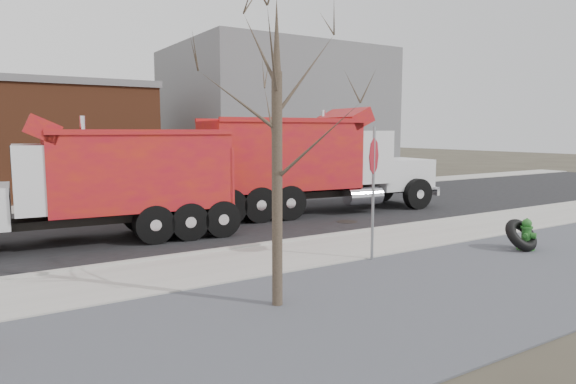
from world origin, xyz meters
TOP-DOWN VIEW (x-y plane):
  - ground at (0.00, 0.00)m, footprint 120.00×120.00m
  - gravel_verge at (0.00, -3.50)m, footprint 60.00×5.00m
  - sidewalk at (0.00, 0.25)m, footprint 60.00×2.50m
  - curb at (0.00, 1.55)m, footprint 60.00×0.15m
  - road at (0.00, 6.30)m, footprint 60.00×9.40m
  - far_sidewalk at (0.00, 12.00)m, footprint 60.00×2.00m
  - building_grey at (9.00, 18.00)m, footprint 12.00×10.00m
  - bare_tree at (-3.20, -2.60)m, footprint 3.20×3.20m
  - fire_hydrant at (4.30, -2.40)m, footprint 0.46×0.46m
  - truck_tire at (4.17, -2.34)m, footprint 0.92×0.79m
  - stop_sign at (0.29, -1.10)m, footprint 0.71×0.51m
  - dump_truck_red_a at (3.13, 5.52)m, footprint 9.62×3.48m
  - dump_truck_red_b at (-4.56, 4.43)m, footprint 8.05×2.90m

SIDE VIEW (x-z plane):
  - ground at x=0.00m, z-range 0.00..0.00m
  - road at x=0.00m, z-range 0.00..0.02m
  - gravel_verge at x=0.00m, z-range 0.00..0.03m
  - sidewalk at x=0.00m, z-range 0.00..0.06m
  - far_sidewalk at x=0.00m, z-range 0.00..0.06m
  - curb at x=0.00m, z-range 0.00..0.11m
  - fire_hydrant at x=4.30m, z-range -0.04..0.80m
  - truck_tire at x=4.17m, z-range -0.03..0.83m
  - dump_truck_red_b at x=-4.56m, z-range 0.03..3.41m
  - dump_truck_red_a at x=3.13m, z-range 0.03..3.85m
  - stop_sign at x=0.29m, z-range 0.54..3.67m
  - bare_tree at x=-3.20m, z-range 0.70..5.90m
  - building_grey at x=9.00m, z-range 0.00..8.00m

